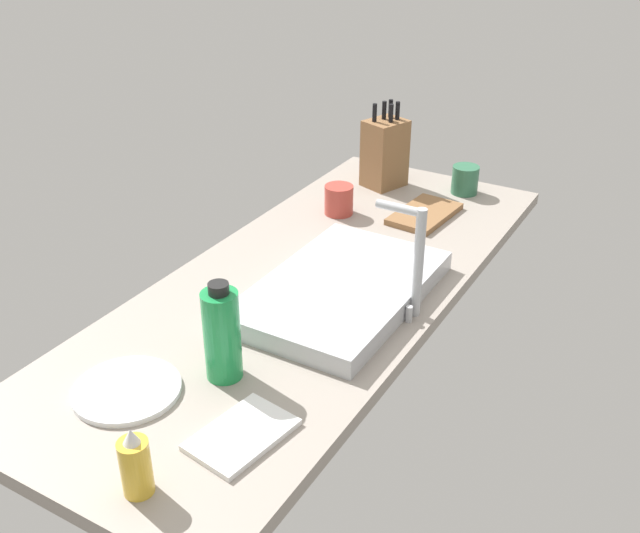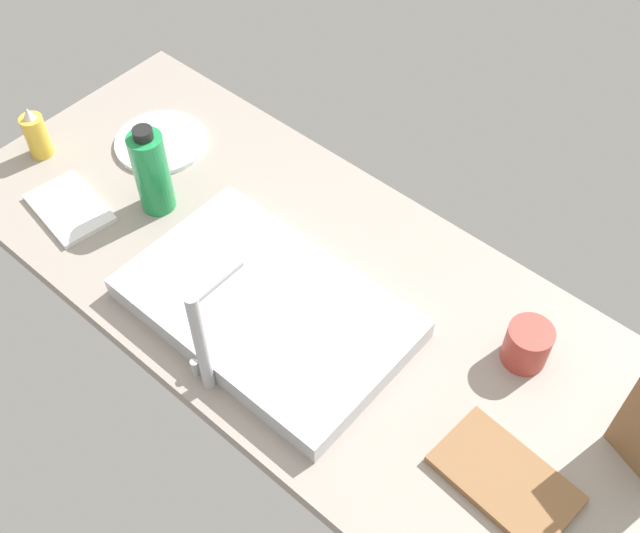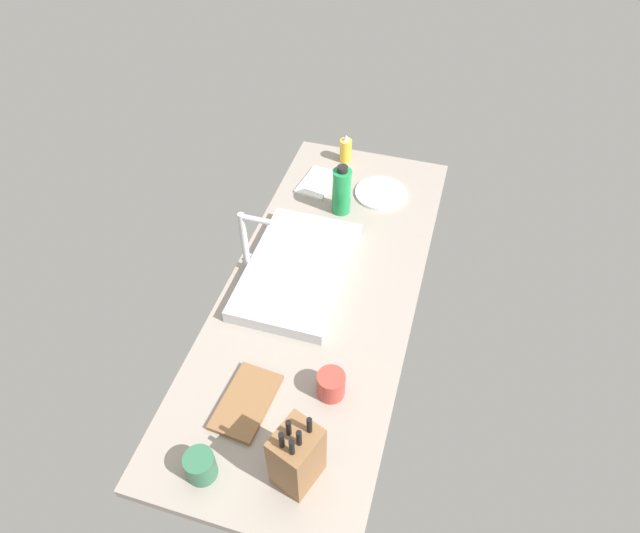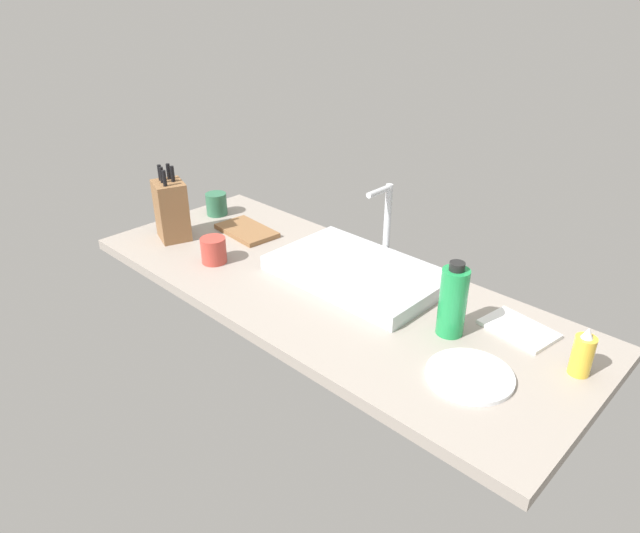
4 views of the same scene
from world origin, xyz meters
The scene contains 11 objects.
countertop_slab centered at (0.00, 0.00, 1.75)cm, with size 169.75×67.31×3.50cm, color gray.
sink_basin centered at (4.04, 10.43, 5.94)cm, with size 55.21×34.63×4.89cm, color #B7BABF.
faucet centered at (1.72, 27.53, 19.04)cm, with size 5.50×12.05×27.02cm.
knife_block centered at (-66.21, -12.54, 14.65)cm, with size 15.14×13.94×27.49cm.
cutting_board centered at (-50.02, 8.96, 4.40)cm, with size 23.92×14.04×1.80cm, color brown.
soap_bottle centered at (75.99, 11.18, 9.30)cm, with size 5.30×5.30×13.40cm.
water_bottle centered at (42.87, 4.32, 13.67)cm, with size 7.58×7.58×21.83cm.
dinner_plate centered at (57.38, -9.16, 4.10)cm, with size 21.71×21.71×1.20cm, color white.
dish_towel centered at (56.47, 18.36, 4.10)cm, with size 19.37×12.68×1.20cm, color white.
coffee_mug centered at (-39.20, -14.36, 7.94)cm, with size 8.63×8.63×8.88cm, color #B23D33.
ceramic_cup centered at (-73.29, 12.66, 7.99)cm, with size 8.43×8.43×8.97cm, color #2D6647.
Camera 1 is at (139.01, 83.30, 96.36)cm, focal length 41.41 mm.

